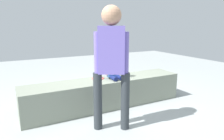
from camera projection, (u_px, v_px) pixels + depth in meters
The scene contains 11 objects.
ground_plane at pixel (106, 106), 3.74m from camera, with size 12.00×12.00×0.00m, color #9AA1A0.
concrete_ledge at pixel (106, 93), 3.69m from camera, with size 2.88×0.56×0.50m, color gray.
child_seated at pixel (113, 67), 3.65m from camera, with size 0.28×0.32×0.48m.
adult_standing at pixel (111, 58), 2.72m from camera, with size 0.45×0.35×1.68m.
cake_plate at pixel (98, 77), 3.68m from camera, with size 0.22×0.22×0.07m.
gift_bag at pixel (117, 83), 4.57m from camera, with size 0.24×0.09×0.38m.
railing_post at pixel (120, 59), 5.66m from camera, with size 0.36×0.36×1.34m.
water_bottle_near_gift at pixel (90, 84), 4.79m from camera, with size 0.07×0.07×0.20m.
party_cup_red at pixel (36, 96), 4.06m from camera, with size 0.08×0.08×0.12m, color red.
cake_box_white at pixel (110, 79), 5.27m from camera, with size 0.33×0.33×0.14m, color white.
handbag_black_leather at pixel (98, 92), 4.18m from camera, with size 0.28×0.14×0.29m.
Camera 1 is at (-1.54, -3.17, 1.44)m, focal length 33.10 mm.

